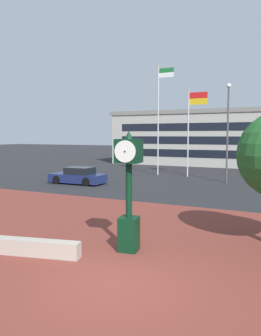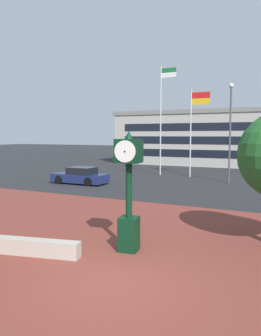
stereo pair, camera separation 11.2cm
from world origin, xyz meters
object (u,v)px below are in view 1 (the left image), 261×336
object	(u,v)px
car_street_near	(78,176)
civic_building	(237,138)
street_clock	(129,189)
flagpole_primary	(159,113)
flagpole_secondary	(191,124)
street_lamp_post	(228,124)

from	to	relation	value
car_street_near	civic_building	bearing A→B (deg)	-20.11
street_clock	flagpole_primary	size ratio (longest dim) A/B	0.39
street_clock	civic_building	xyz separation A→B (m)	(-2.03, 35.13, 1.36)
street_clock	flagpole_secondary	size ratio (longest dim) A/B	0.50
street_clock	civic_building	world-z (taller)	civic_building
flagpole_primary	civic_building	size ratio (longest dim) A/B	0.33
civic_building	car_street_near	bearing A→B (deg)	-109.36
street_clock	flagpole_secondary	xyz separation A→B (m)	(-3.71, 19.86, 2.68)
street_clock	street_lamp_post	world-z (taller)	street_lamp_post
car_street_near	flagpole_primary	bearing A→B (deg)	-24.53
flagpole_secondary	street_lamp_post	xyz separation A→B (m)	(3.63, -2.46, -0.10)
flagpole_secondary	civic_building	xyz separation A→B (m)	(1.68, 15.27, -1.31)
street_lamp_post	flagpole_primary	bearing A→B (deg)	159.57
car_street_near	flagpole_secondary	xyz separation A→B (m)	(6.49, 8.00, 4.12)
street_clock	street_lamp_post	bearing A→B (deg)	81.41
flagpole_secondary	street_clock	bearing A→B (deg)	-79.42
street_clock	flagpole_primary	bearing A→B (deg)	99.72
street_clock	car_street_near	size ratio (longest dim) A/B	0.90
street_clock	flagpole_primary	xyz separation A→B (m)	(-6.68, 19.86, 3.70)
flagpole_secondary	street_lamp_post	size ratio (longest dim) A/B	1.01
street_clock	flagpole_secondary	world-z (taller)	flagpole_secondary
street_clock	flagpole_secondary	distance (m)	20.38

